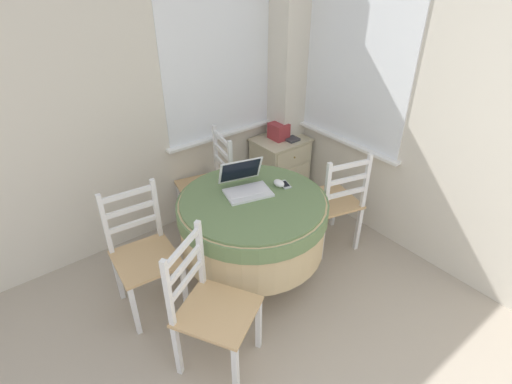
{
  "coord_description": "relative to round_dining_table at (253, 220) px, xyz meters",
  "views": [
    {
      "loc": [
        -0.61,
        0.14,
        2.31
      ],
      "look_at": [
        1.01,
        2.21,
        0.67
      ],
      "focal_mm": 28.0,
      "sensor_mm": 36.0,
      "label": 1
    }
  ],
  "objects": [
    {
      "name": "dining_chair_camera_near",
      "position": [
        -0.66,
        -0.44,
        -0.1
      ],
      "size": [
        0.58,
        0.59,
        0.93
      ],
      "color": "tan",
      "rests_on": "ground_plane"
    },
    {
      "name": "dining_chair_left_flank",
      "position": [
        -0.77,
        0.26,
        -0.1
      ],
      "size": [
        0.46,
        0.48,
        0.93
      ],
      "color": "tan",
      "rests_on": "ground_plane"
    },
    {
      "name": "storage_box",
      "position": [
        0.98,
        0.84,
        0.17
      ],
      "size": [
        0.15,
        0.18,
        0.16
      ],
      "color": "#9E3338",
      "rests_on": "corner_cabinet"
    },
    {
      "name": "laptop",
      "position": [
        0.03,
        0.12,
        0.24
      ],
      "size": [
        0.4,
        0.39,
        0.22
      ],
      "color": "silver",
      "rests_on": "round_dining_table"
    },
    {
      "name": "computer_mouse",
      "position": [
        0.27,
        0.02,
        0.22
      ],
      "size": [
        0.06,
        0.1,
        0.05
      ],
      "color": "white",
      "rests_on": "round_dining_table"
    },
    {
      "name": "dining_chair_near_back_window",
      "position": [
        0.11,
        0.79,
        -0.1
      ],
      "size": [
        0.52,
        0.5,
        0.93
      ],
      "color": "tan",
      "rests_on": "ground_plane"
    },
    {
      "name": "dining_chair_near_right_window",
      "position": [
        0.79,
        -0.11,
        -0.1
      ],
      "size": [
        0.52,
        0.53,
        0.93
      ],
      "color": "tan",
      "rests_on": "ground_plane"
    },
    {
      "name": "corner_room_shell",
      "position": [
        0.4,
        -0.07,
        0.73
      ],
      "size": [
        4.4,
        4.98,
        2.55
      ],
      "color": "beige",
      "rests_on": "ground_plane"
    },
    {
      "name": "book_on_cabinet",
      "position": [
        1.06,
        0.78,
        0.11
      ],
      "size": [
        0.12,
        0.23,
        0.02
      ],
      "color": "#3F3F44",
      "rests_on": "corner_cabinet"
    },
    {
      "name": "cell_phone",
      "position": [
        0.31,
        0.0,
        0.2
      ],
      "size": [
        0.09,
        0.13,
        0.01
      ],
      "color": "#B2B7BC",
      "rests_on": "round_dining_table"
    },
    {
      "name": "round_dining_table",
      "position": [
        0.0,
        0.0,
        0.0
      ],
      "size": [
        1.11,
        1.11,
        0.74
      ],
      "color": "#4C3D2D",
      "rests_on": "ground_plane"
    },
    {
      "name": "corner_cabinet",
      "position": [
        0.99,
        0.82,
        -0.23
      ],
      "size": [
        0.52,
        0.44,
        0.65
      ],
      "color": "beige",
      "rests_on": "ground_plane"
    }
  ]
}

